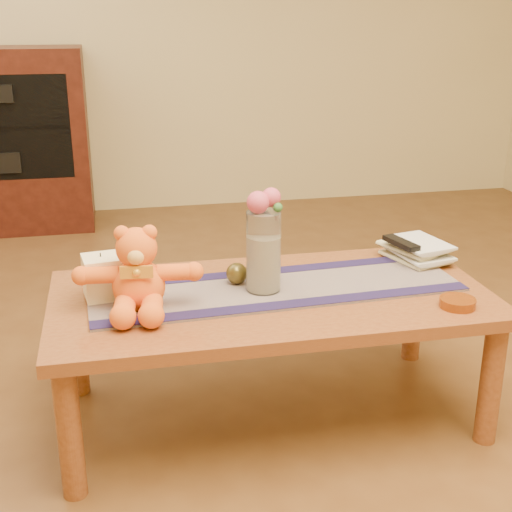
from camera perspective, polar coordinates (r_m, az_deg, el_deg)
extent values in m
plane|color=#523217|center=(2.45, 1.17, -12.81)|extent=(5.50, 5.50, 0.00)
plane|color=tan|center=(4.79, -6.68, 19.89)|extent=(5.50, 0.00, 5.50)
cube|color=brown|center=(2.25, 1.25, -3.51)|extent=(1.40, 0.70, 0.04)
cylinder|color=brown|center=(2.05, -15.01, -13.78)|extent=(0.07, 0.07, 0.41)
cylinder|color=brown|center=(2.33, 18.66, -9.88)|extent=(0.07, 0.07, 0.41)
cylinder|color=brown|center=(2.56, -14.52, -6.72)|extent=(0.07, 0.07, 0.41)
cylinder|color=brown|center=(2.79, 12.76, -4.33)|extent=(0.07, 0.07, 0.41)
cube|color=#171E42|center=(2.27, 1.67, -2.65)|extent=(1.22, 0.41, 0.01)
cube|color=#1B143D|center=(2.14, 2.77, -3.94)|extent=(1.20, 0.12, 0.00)
cube|color=#1B143D|center=(2.40, 0.69, -1.27)|extent=(1.20, 0.12, 0.00)
cube|color=#FFECBB|center=(2.22, -12.47, -1.68)|extent=(0.13, 0.13, 0.13)
cylinder|color=black|center=(2.19, -12.61, 0.10)|extent=(0.00, 0.00, 0.01)
cylinder|color=silver|center=(2.20, 0.62, 0.36)|extent=(0.11, 0.11, 0.26)
cylinder|color=beige|center=(2.21, 0.61, -0.60)|extent=(0.09, 0.09, 0.18)
sphere|color=#C54561|center=(2.14, 0.17, 4.42)|extent=(0.07, 0.07, 0.07)
sphere|color=#C54561|center=(2.16, 1.26, 4.84)|extent=(0.06, 0.06, 0.06)
sphere|color=#48549C|center=(2.19, 0.69, 4.58)|extent=(0.04, 0.04, 0.04)
sphere|color=#48549C|center=(2.17, -0.26, 4.22)|extent=(0.04, 0.04, 0.04)
sphere|color=#33662D|center=(2.15, 1.79, 3.99)|extent=(0.03, 0.03, 0.03)
sphere|color=#4F431A|center=(2.29, -1.59, -1.43)|extent=(0.08, 0.08, 0.07)
imported|color=beige|center=(2.53, 11.53, -0.47)|extent=(0.23, 0.26, 0.02)
imported|color=beige|center=(2.53, 11.71, -0.07)|extent=(0.20, 0.25, 0.02)
imported|color=beige|center=(2.52, 11.44, 0.35)|extent=(0.23, 0.27, 0.02)
imported|color=beige|center=(2.52, 11.72, 0.75)|extent=(0.21, 0.25, 0.02)
cube|color=black|center=(2.50, 11.79, 1.07)|extent=(0.08, 0.17, 0.02)
cylinder|color=#BF5914|center=(2.22, 16.16, -3.69)|extent=(0.13, 0.13, 0.03)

